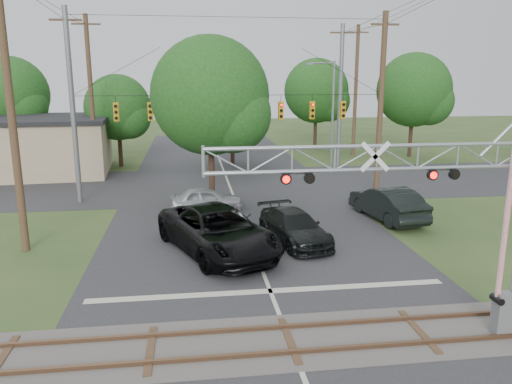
{
  "coord_description": "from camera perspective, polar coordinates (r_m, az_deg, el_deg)",
  "views": [
    {
      "loc": [
        -2.74,
        -10.98,
        7.59
      ],
      "look_at": [
        -0.25,
        7.5,
        3.24
      ],
      "focal_mm": 35.0,
      "sensor_mm": 36.0,
      "label": 1
    }
  ],
  "objects": [
    {
      "name": "ground",
      "position": [
        13.62,
        5.63,
        -20.8
      ],
      "size": [
        160.0,
        160.0,
        0.0
      ],
      "primitive_type": "plane",
      "color": "#2D4922",
      "rests_on": "ground"
    },
    {
      "name": "road_main",
      "position": [
        22.47,
        -0.23,
        -6.59
      ],
      "size": [
        14.0,
        90.0,
        0.02
      ],
      "primitive_type": "cube",
      "color": "#2A2A2D",
      "rests_on": "ground"
    },
    {
      "name": "road_cross",
      "position": [
        35.89,
        -3.13,
        0.91
      ],
      "size": [
        90.0,
        12.0,
        0.02
      ],
      "primitive_type": "cube",
      "color": "#2A2A2D",
      "rests_on": "ground"
    },
    {
      "name": "railroad_track",
      "position": [
        15.26,
        3.85,
        -16.58
      ],
      "size": [
        90.0,
        3.2,
        0.17
      ],
      "color": "#554F49",
      "rests_on": "ground"
    },
    {
      "name": "crossing_gantry",
      "position": [
        14.75,
        19.9,
        -1.57
      ],
      "size": [
        9.76,
        0.84,
        6.54
      ],
      "color": "gray",
      "rests_on": "ground"
    },
    {
      "name": "traffic_signal_span",
      "position": [
        31.24,
        -1.08,
        9.64
      ],
      "size": [
        19.34,
        0.36,
        11.5
      ],
      "color": "slate",
      "rests_on": "ground"
    },
    {
      "name": "pickup_black",
      "position": [
        21.92,
        -4.39,
        -4.41
      ],
      "size": [
        5.81,
        7.92,
        2.0
      ],
      "primitive_type": "imported",
      "rotation": [
        0.0,
        0.0,
        0.39
      ],
      "color": "black",
      "rests_on": "ground"
    },
    {
      "name": "car_dark",
      "position": [
        23.28,
        4.4,
        -4.03
      ],
      "size": [
        3.18,
        5.43,
        1.48
      ],
      "primitive_type": "imported",
      "rotation": [
        0.0,
        0.0,
        0.23
      ],
      "color": "black",
      "rests_on": "ground"
    },
    {
      "name": "sedan_silver",
      "position": [
        28.68,
        -5.69,
        -0.84
      ],
      "size": [
        4.18,
        1.82,
        1.4
      ],
      "primitive_type": "imported",
      "rotation": [
        0.0,
        0.0,
        1.61
      ],
      "color": "#999DA0",
      "rests_on": "ground"
    },
    {
      "name": "suv_dark",
      "position": [
        27.84,
        14.8,
        -1.23
      ],
      "size": [
        2.74,
        5.67,
        1.79
      ],
      "primitive_type": "imported",
      "rotation": [
        0.0,
        0.0,
        3.3
      ],
      "color": "black",
      "rests_on": "ground"
    },
    {
      "name": "streetlight",
      "position": [
        39.65,
        8.52,
        9.07
      ],
      "size": [
        2.33,
        0.24,
        8.74
      ],
      "color": "slate",
      "rests_on": "ground"
    },
    {
      "name": "utility_poles",
      "position": [
        33.31,
        3.08,
        10.97
      ],
      "size": [
        25.22,
        27.55,
        14.11
      ],
      "color": "#442C1F",
      "rests_on": "ground"
    },
    {
      "name": "treeline",
      "position": [
        42.88,
        -0.62,
        10.79
      ],
      "size": [
        58.33,
        28.61,
        9.97
      ],
      "color": "#332117",
      "rests_on": "ground"
    }
  ]
}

